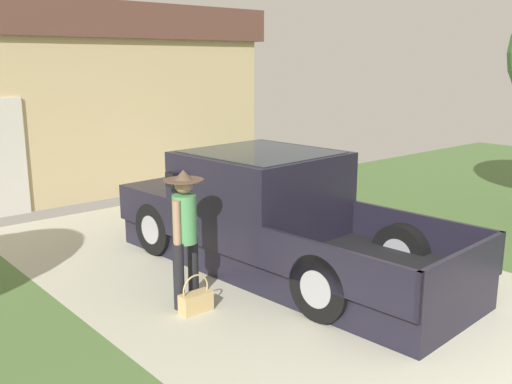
# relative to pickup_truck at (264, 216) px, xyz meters

# --- Properties ---
(pickup_truck) EXTENTS (2.32, 5.47, 1.65)m
(pickup_truck) POSITION_rel_pickup_truck_xyz_m (0.00, 0.00, 0.00)
(pickup_truck) COLOR black
(pickup_truck) RESTS_ON ground
(person_with_hat) EXTENTS (0.48, 0.48, 1.67)m
(person_with_hat) POSITION_rel_pickup_truck_xyz_m (-1.64, -0.44, 0.26)
(person_with_hat) COLOR black
(person_with_hat) RESTS_ON ground
(handbag) EXTENTS (0.40, 0.17, 0.47)m
(handbag) POSITION_rel_pickup_truck_xyz_m (-1.70, -0.72, -0.58)
(handbag) COLOR tan
(handbag) RESTS_ON ground
(wheeled_trash_bin) EXTENTS (0.60, 0.72, 1.03)m
(wheeled_trash_bin) POSITION_rel_pickup_truck_xyz_m (3.58, 3.53, -0.16)
(wheeled_trash_bin) COLOR navy
(wheeled_trash_bin) RESTS_ON ground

